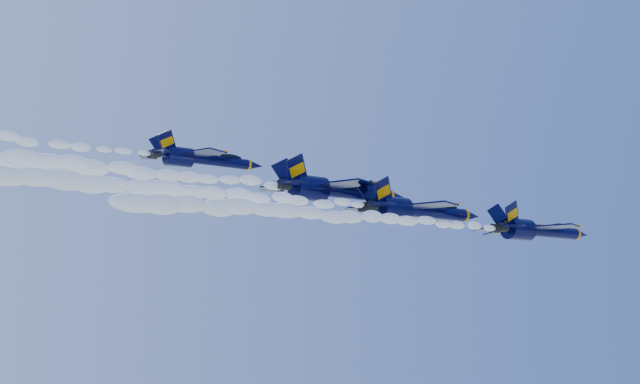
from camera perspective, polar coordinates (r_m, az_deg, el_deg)
jet_lead at (r=101.25m, az=15.19°, el=-2.63°), size 16.82×13.80×6.25m
smoke_trail_jet_lead at (r=80.97m, az=1.17°, el=-1.69°), size 45.66×2.01×1.81m
jet_second at (r=94.63m, az=6.89°, el=-1.28°), size 17.99×14.76×6.69m
smoke_trail_jet_second at (r=78.20m, az=-10.25°, el=0.13°), size 45.66×2.15×1.93m
jet_third at (r=95.96m, az=1.13°, el=0.14°), size 19.32×15.85×7.18m
smoke_trail_jet_third at (r=82.23m, az=-16.86°, el=1.79°), size 45.66×2.31×2.08m
jet_fourth at (r=97.72m, az=-8.42°, el=2.37°), size 15.10×12.38×5.61m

